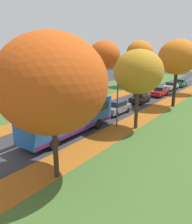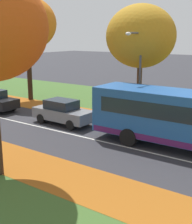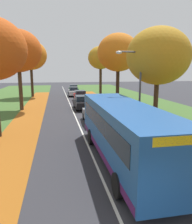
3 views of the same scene
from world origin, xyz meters
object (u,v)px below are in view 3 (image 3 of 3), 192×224
object	(u,v)px
tree_right_mid	(118,53)
car_red_third_in_line	(80,96)
car_black_following	(82,102)
car_grey_lead	(94,114)
car_green_trailing	(74,89)
tree_right_far	(101,58)
tree_right_near	(158,56)
tree_left_far	(30,55)
streetlamp_right	(136,84)
car_silver_fourth_in_line	(74,91)
bus	(123,129)
tree_left_mid	(18,51)

from	to	relation	value
tree_right_mid	car_red_third_in_line	size ratio (longest dim) A/B	2.16
car_black_following	car_grey_lead	bearing A→B (deg)	-87.84
car_grey_lead	car_black_following	size ratio (longest dim) A/B	1.00
car_green_trailing	tree_right_far	bearing A→B (deg)	-56.10
tree_right_near	tree_right_far	xyz separation A→B (m)	(0.35, 22.83, 1.00)
tree_left_far	streetlamp_right	bearing A→B (deg)	-69.04
car_silver_fourth_in_line	car_green_trailing	xyz separation A→B (m)	(0.44, 5.31, 0.00)
tree_left_far	tree_right_mid	size ratio (longest dim) A/B	1.05
tree_right_near	car_green_trailing	distance (m)	29.92
bus	car_red_third_in_line	bearing A→B (deg)	89.28
bus	car_silver_fourth_in_line	xyz separation A→B (m)	(-0.17, 29.12, -0.89)
tree_left_far	tree_right_far	xyz separation A→B (m)	(11.93, -1.21, -0.39)
streetlamp_right	bus	world-z (taller)	streetlamp_right
tree_right_far	bus	size ratio (longest dim) A/B	0.84
streetlamp_right	car_silver_fourth_in_line	bearing A→B (deg)	95.48
car_grey_lead	tree_left_mid	bearing A→B (deg)	133.83
car_grey_lead	tree_right_mid	bearing A→B (deg)	60.63
car_red_third_in_line	car_black_following	bearing A→B (deg)	-94.78
car_red_third_in_line	car_silver_fourth_in_line	size ratio (longest dim) A/B	0.98
car_black_following	car_green_trailing	world-z (taller)	same
tree_left_mid	car_silver_fourth_in_line	bearing A→B (deg)	60.90
streetlamp_right	car_black_following	distance (m)	11.94
car_red_third_in_line	car_green_trailing	distance (m)	12.33
tree_left_mid	tree_right_mid	world-z (taller)	tree_left_mid
tree_left_mid	car_black_following	size ratio (longest dim) A/B	2.17
streetlamp_right	tree_right_mid	bearing A→B (deg)	79.78
streetlamp_right	car_grey_lead	size ratio (longest dim) A/B	1.42
bus	car_green_trailing	world-z (taller)	bus
car_red_third_in_line	tree_right_far	bearing A→B (deg)	53.83
tree_right_near	tree_right_far	bearing A→B (deg)	89.11
tree_right_mid	streetlamp_right	size ratio (longest dim) A/B	1.51
tree_left_far	tree_right_mid	bearing A→B (deg)	-47.50
car_black_following	car_red_third_in_line	distance (m)	6.56
tree_right_mid	car_black_following	distance (m)	7.59
bus	car_silver_fourth_in_line	bearing A→B (deg)	90.33
tree_left_far	car_grey_lead	world-z (taller)	tree_left_far
tree_left_mid	car_black_following	bearing A→B (deg)	-5.21
tree_left_far	tree_right_far	world-z (taller)	tree_left_far
tree_right_far	car_silver_fourth_in_line	bearing A→B (deg)	166.75
car_silver_fourth_in_line	tree_right_far	bearing A→B (deg)	-13.25
car_red_third_in_line	car_silver_fourth_in_line	world-z (taller)	same
car_grey_lead	car_green_trailing	size ratio (longest dim) A/B	1.01
bus	car_green_trailing	xyz separation A→B (m)	(0.27, 34.43, -0.89)
tree_right_far	car_green_trailing	distance (m)	9.72
car_grey_lead	car_black_following	xyz separation A→B (m)	(-0.26, 7.01, 0.00)
tree_left_mid	tree_left_far	xyz separation A→B (m)	(0.01, 13.00, 0.32)
streetlamp_right	bus	size ratio (longest dim) A/B	0.58
bus	car_grey_lead	bearing A→B (deg)	90.03
tree_right_near	streetlamp_right	world-z (taller)	tree_right_near
tree_left_mid	car_silver_fourth_in_line	xyz separation A→B (m)	(7.18, 12.90, -5.94)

